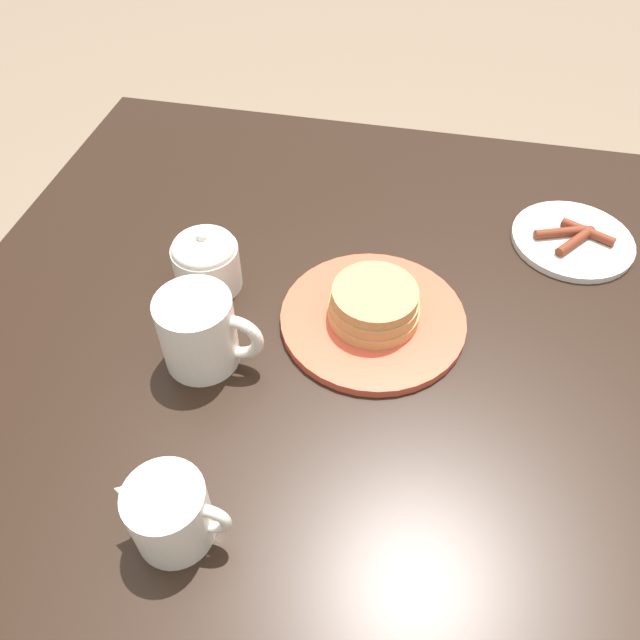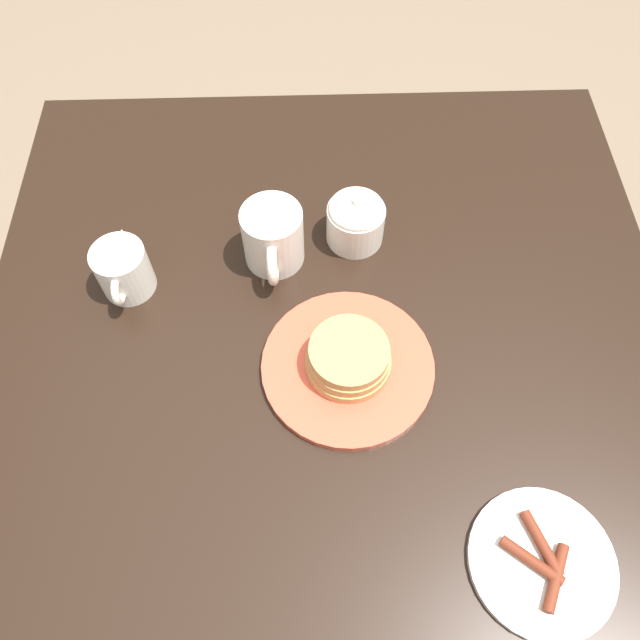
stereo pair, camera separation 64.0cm
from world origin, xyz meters
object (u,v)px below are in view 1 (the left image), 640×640
at_px(creamer_pitcher, 169,513).
at_px(sugar_bowl, 206,261).
at_px(pancake_plate, 373,312).
at_px(side_plate_bacon, 573,239).
at_px(coffee_mug, 201,331).

height_order(creamer_pitcher, sugar_bowl, sugar_bowl).
distance_m(pancake_plate, side_plate_bacon, 0.35).
relative_size(coffee_mug, sugar_bowl, 1.35).
bearing_deg(creamer_pitcher, pancake_plate, 64.94).
distance_m(pancake_plate, sugar_bowl, 0.24).
bearing_deg(side_plate_bacon, pancake_plate, -140.62).
bearing_deg(coffee_mug, side_plate_bacon, 34.94).
relative_size(pancake_plate, side_plate_bacon, 1.37).
bearing_deg(pancake_plate, coffee_mug, -152.00).
xyz_separation_m(side_plate_bacon, sugar_bowl, (-0.51, -0.20, 0.04)).
relative_size(side_plate_bacon, sugar_bowl, 1.87).
bearing_deg(pancake_plate, side_plate_bacon, 39.38).
height_order(side_plate_bacon, sugar_bowl, sugar_bowl).
bearing_deg(coffee_mug, pancake_plate, 28.00).
height_order(coffee_mug, creamer_pitcher, coffee_mug).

